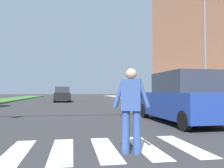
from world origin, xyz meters
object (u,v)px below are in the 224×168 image
(street_lamp_right, at_px, (204,41))
(suv_crossing, at_px, (182,99))
(pedestrian_performer, at_px, (131,106))
(sedan_midblock, at_px, (62,95))

(street_lamp_right, bearing_deg, suv_crossing, -127.84)
(pedestrian_performer, bearing_deg, suv_crossing, 52.52)
(suv_crossing, bearing_deg, pedestrian_performer, -127.48)
(street_lamp_right, distance_m, sedan_midblock, 16.88)
(suv_crossing, height_order, sedan_midblock, suv_crossing)
(pedestrian_performer, distance_m, suv_crossing, 5.07)
(suv_crossing, xyz_separation_m, sedan_midblock, (-5.40, 18.89, -0.13))
(pedestrian_performer, height_order, sedan_midblock, sedan_midblock)
(street_lamp_right, height_order, sedan_midblock, street_lamp_right)
(sedan_midblock, bearing_deg, street_lamp_right, -53.32)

